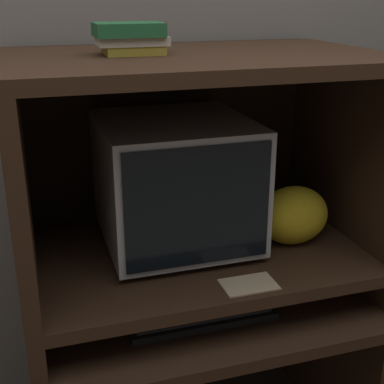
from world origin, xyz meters
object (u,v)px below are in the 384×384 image
Objects in this scene: snack_bag at (293,215)px; book_stack at (131,38)px; mouse at (292,296)px; keyboard at (200,314)px; crt_monitor at (175,181)px.

snack_bag is 1.18× the size of book_stack.
keyboard is at bearing -179.20° from mouse.
crt_monitor is at bearing 15.89° from book_stack.
snack_bag reaches higher than mouse.
mouse is (0.29, 0.00, 0.00)m from keyboard.
crt_monitor is 6.80× the size of mouse.
book_stack is at bearing -164.11° from crt_monitor.
book_stack is at bearing 170.79° from snack_bag.
crt_monitor is at bearing 161.93° from snack_bag.
crt_monitor is 1.10× the size of keyboard.
snack_bag is at bearing -9.21° from book_stack.
crt_monitor is 0.39m from keyboard.
book_stack is (-0.13, 0.19, 0.74)m from keyboard.
snack_bag is (0.33, 0.11, 0.22)m from keyboard.
mouse is at bearing -112.23° from snack_bag.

